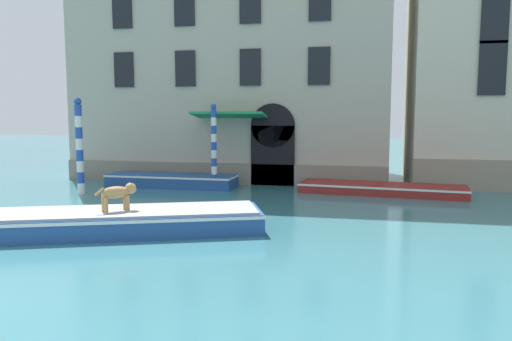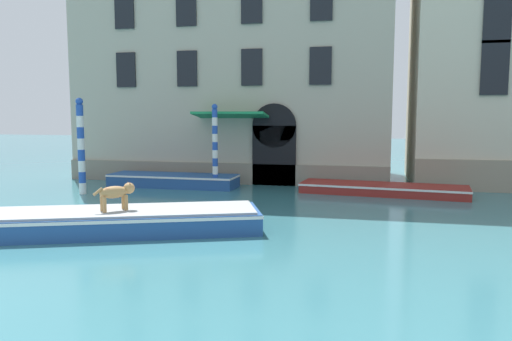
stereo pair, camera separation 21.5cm
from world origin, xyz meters
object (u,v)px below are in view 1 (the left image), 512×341
Objects in this scene: mooring_pole_2 at (79,146)px; mooring_pole_0 at (214,147)px; dog_on_deck at (118,193)px; boat_moored_near_palazzo at (172,180)px; boat_moored_far at (382,189)px; boat_foreground at (97,222)px.

mooring_pole_0 is at bearing 23.10° from mooring_pole_2.
mooring_pole_2 is (-4.54, 5.65, 0.80)m from dog_on_deck.
boat_moored_near_palazzo reaches higher than boat_moored_far.
boat_moored_near_palazzo is at bearing 77.35° from boat_foreground.
mooring_pole_2 is at bearing 103.40° from boat_foreground.
boat_moored_far is (7.53, 8.29, -0.11)m from boat_foreground.
mooring_pole_2 is (-11.49, -2.50, 1.68)m from boat_moored_far.
mooring_pole_2 is at bearing -161.09° from boat_moored_far.
mooring_pole_2 is (-3.97, 5.78, 1.57)m from boat_foreground.
mooring_pole_0 is 0.94× the size of mooring_pole_2.
mooring_pole_2 is at bearing 82.89° from dog_on_deck.
dog_on_deck is 0.15× the size of boat_moored_near_palazzo.
dog_on_deck is at bearing -51.19° from mooring_pole_2.
boat_foreground is 2.49× the size of mooring_pole_0.
mooring_pole_2 is at bearing -156.90° from mooring_pole_0.
boat_foreground is 8.50m from boat_moored_near_palazzo.
boat_moored_far is 11.88m from mooring_pole_2.
boat_foreground is 0.96m from dog_on_deck.
dog_on_deck is at bearing -7.43° from boat_foreground.
mooring_pole_2 reaches higher than boat_moored_near_palazzo.
mooring_pole_0 is at bearing -169.50° from boat_moored_far.
mooring_pole_0 reaches higher than boat_moored_near_palazzo.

